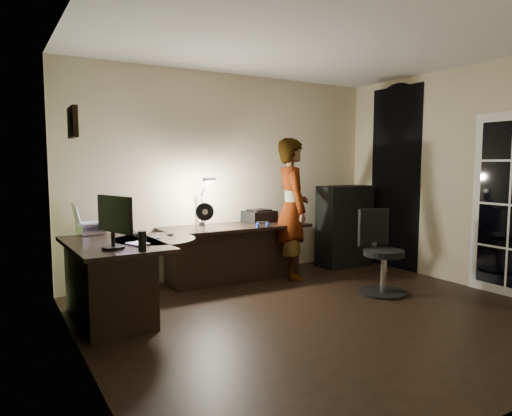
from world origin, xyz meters
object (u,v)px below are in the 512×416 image
desk_right (236,253)px  cabinet (344,226)px  monitor (113,229)px  office_chair (384,252)px  desk_left (114,281)px  person (292,209)px

desk_right → cabinet: 1.82m
monitor → office_chair: bearing=-24.5°
desk_right → monitor: 2.16m
office_chair → monitor: bearing=-175.6°
desk_left → office_chair: bearing=-15.6°
desk_left → person: 2.54m
cabinet → monitor: cabinet is taller
desk_right → person: bearing=-15.9°
desk_right → person: size_ratio=1.04×
office_chair → person: (-0.48, 1.18, 0.43)m
cabinet → office_chair: size_ratio=1.21×
cabinet → person: bearing=-170.8°
desk_right → desk_left: bearing=-156.0°
desk_left → desk_right: bearing=20.3°
cabinet → monitor: bearing=-164.9°
desk_left → desk_right: (1.71, 0.71, -0.02)m
monitor → office_chair: (2.99, -0.35, -0.45)m
desk_right → office_chair: bearing=-47.9°
desk_right → monitor: bearing=-148.0°
desk_left → cabinet: 3.59m
cabinet → office_chair: (-0.61, -1.37, -0.10)m
desk_right → monitor: (-1.79, -1.05, 0.58)m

